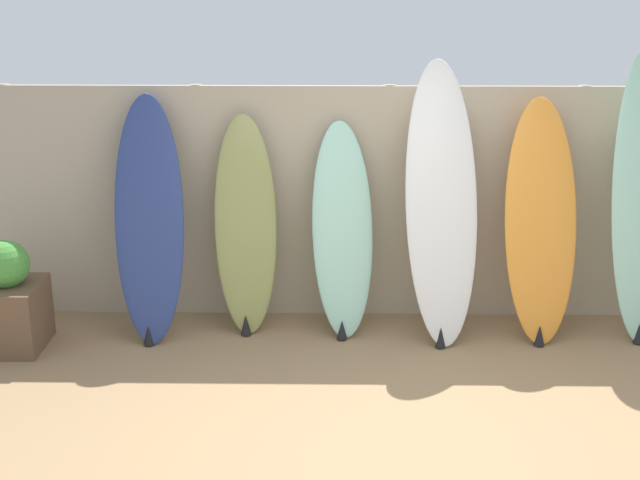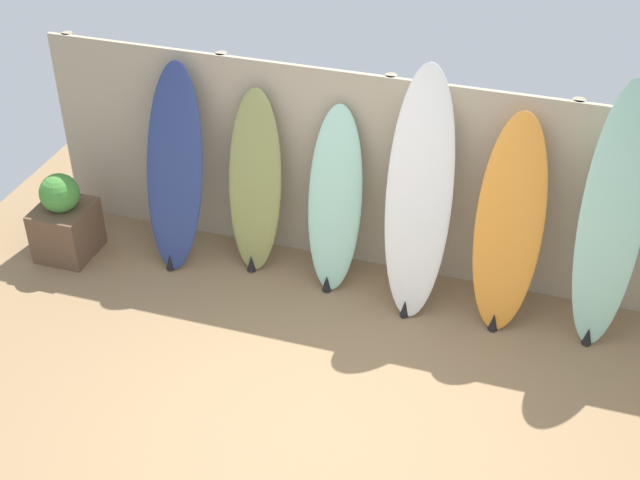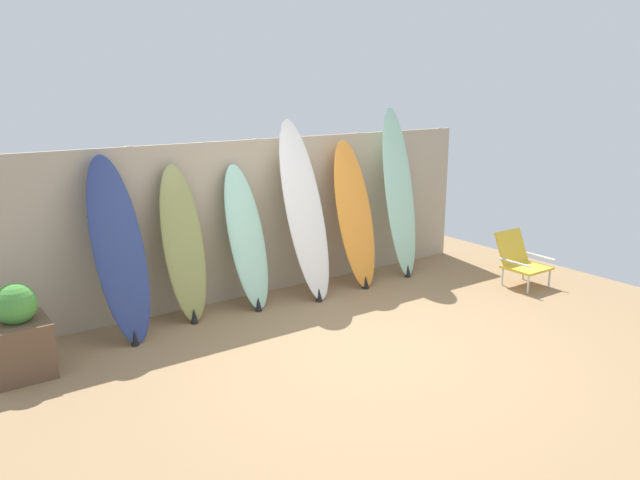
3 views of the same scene
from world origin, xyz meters
The scene contains 8 objects.
ground centered at (0.00, 0.00, 0.00)m, with size 7.68×7.68×0.00m, color #8E704C.
fence_back centered at (0.00, 2.01, 0.90)m, with size 6.08×0.11×1.80m.
surfboard_navy_0 centered at (-1.75, 1.61, 0.87)m, with size 0.57×0.68×1.77m.
surfboard_olive_1 centered at (-1.06, 1.71, 0.80)m, with size 0.50×0.47×1.62m.
surfboard_seafoam_2 centered at (-0.34, 1.69, 0.78)m, with size 0.51×0.58×1.57m.
surfboard_white_3 centered at (0.37, 1.62, 1.00)m, with size 0.60×0.72×2.02m.
surfboard_orange_4 centered at (1.09, 1.61, 0.87)m, with size 0.56×0.58×1.75m.
planter_box centered at (-2.73, 1.31, 0.35)m, with size 0.47×0.51×0.81m.
Camera 1 is at (-0.41, -4.59, 2.70)m, focal length 50.00 mm.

